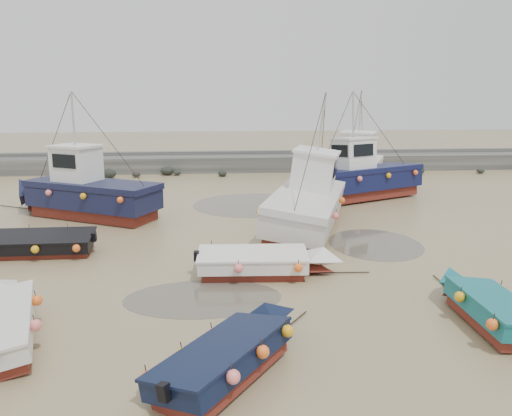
# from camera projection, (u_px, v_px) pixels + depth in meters

# --- Properties ---
(ground) EXTENTS (120.00, 120.00, 0.00)m
(ground) POSITION_uv_depth(u_px,v_px,m) (256.00, 267.00, 18.24)
(ground) COLOR #988457
(ground) RESTS_ON ground
(seawall) EXTENTS (60.00, 4.92, 1.50)m
(seawall) POSITION_uv_depth(u_px,v_px,m) (234.00, 163.00, 39.41)
(seawall) COLOR slate
(seawall) RESTS_ON ground
(puddle_a) EXTENTS (4.95, 4.95, 0.01)m
(puddle_a) POSITION_uv_depth(u_px,v_px,m) (203.00, 298.00, 15.56)
(puddle_a) COLOR #565044
(puddle_a) RESTS_ON ground
(puddle_b) EXTENTS (3.89, 3.89, 0.01)m
(puddle_b) POSITION_uv_depth(u_px,v_px,m) (375.00, 244.00, 20.98)
(puddle_b) COLOR #565044
(puddle_b) RESTS_ON ground
(puddle_c) EXTENTS (4.54, 4.54, 0.01)m
(puddle_c) POSITION_uv_depth(u_px,v_px,m) (10.00, 241.00, 21.36)
(puddle_c) COLOR #565044
(puddle_c) RESTS_ON ground
(puddle_d) EXTENTS (6.69, 6.69, 0.01)m
(puddle_d) POSITION_uv_depth(u_px,v_px,m) (252.00, 204.00, 28.13)
(puddle_d) COLOR #565044
(puddle_d) RESTS_ON ground
(dinghy_0) EXTENTS (2.85, 6.26, 1.43)m
(dinghy_0) POSITION_uv_depth(u_px,v_px,m) (5.00, 319.00, 12.96)
(dinghy_0) COLOR maroon
(dinghy_0) RESTS_ON ground
(dinghy_1) EXTENTS (4.17, 5.21, 1.43)m
(dinghy_1) POSITION_uv_depth(u_px,v_px,m) (235.00, 351.00, 11.36)
(dinghy_1) COLOR maroon
(dinghy_1) RESTS_ON ground
(dinghy_2) EXTENTS (1.99, 5.52, 1.43)m
(dinghy_2) POSITION_uv_depth(u_px,v_px,m) (487.00, 303.00, 13.90)
(dinghy_2) COLOR maroon
(dinghy_2) RESTS_ON ground
(dinghy_4) EXTENTS (6.23, 2.04, 1.43)m
(dinghy_4) POSITION_uv_depth(u_px,v_px,m) (34.00, 242.00, 19.49)
(dinghy_4) COLOR maroon
(dinghy_4) RESTS_ON ground
(dinghy_5) EXTENTS (6.17, 2.40, 1.43)m
(dinghy_5) POSITION_uv_depth(u_px,v_px,m) (263.00, 260.00, 17.40)
(dinghy_5) COLOR maroon
(dinghy_5) RESTS_ON ground
(cabin_boat_0) EXTENTS (9.40, 5.81, 6.22)m
(cabin_boat_0) POSITION_uv_depth(u_px,v_px,m) (83.00, 191.00, 25.15)
(cabin_boat_0) COLOR maroon
(cabin_boat_0) RESTS_ON ground
(cabin_boat_1) EXTENTS (5.47, 10.82, 6.22)m
(cabin_boat_1) POSITION_uv_depth(u_px,v_px,m) (306.00, 201.00, 23.06)
(cabin_boat_1) COLOR maroon
(cabin_boat_1) RESTS_ON ground
(cabin_boat_2) EXTENTS (9.59, 5.57, 6.22)m
(cabin_boat_2) POSITION_uv_depth(u_px,v_px,m) (359.00, 177.00, 29.12)
(cabin_boat_2) COLOR maroon
(cabin_boat_2) RESTS_ON ground
(cabin_boat_3) EXTENTS (5.99, 9.84, 6.22)m
(cabin_boat_3) POSITION_uv_depth(u_px,v_px,m) (356.00, 167.00, 32.81)
(cabin_boat_3) COLOR maroon
(cabin_boat_3) RESTS_ON ground
(person) EXTENTS (0.77, 0.63, 1.80)m
(person) POSITION_uv_depth(u_px,v_px,m) (122.00, 221.00, 24.58)
(person) COLOR #1A203A
(person) RESTS_ON ground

